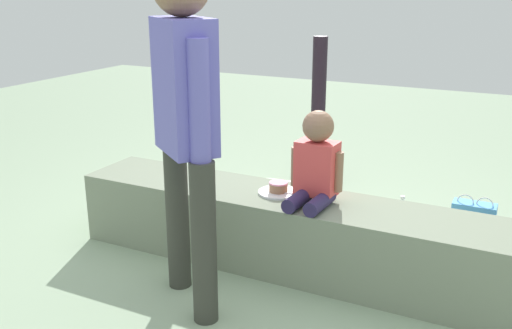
{
  "coord_description": "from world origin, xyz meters",
  "views": [
    {
      "loc": [
        1.18,
        -2.68,
        1.52
      ],
      "look_at": [
        -0.03,
        -0.27,
        0.66
      ],
      "focal_mm": 40.71,
      "sensor_mm": 36.0,
      "label": 1
    }
  ],
  "objects": [
    {
      "name": "cake_plate",
      "position": [
        -0.04,
        0.02,
        0.43
      ],
      "size": [
        0.22,
        0.22,
        0.07
      ],
      "color": "white",
      "rests_on": "concrete_ledge"
    },
    {
      "name": "cake_box_white",
      "position": [
        -0.44,
        0.9,
        0.05
      ],
      "size": [
        0.31,
        0.34,
        0.1
      ],
      "primitive_type": "cube",
      "rotation": [
        0.0,
        0.0,
        0.13
      ],
      "color": "white",
      "rests_on": "ground_plane"
    },
    {
      "name": "water_bottle_near_gift",
      "position": [
        0.14,
        0.65,
        0.08
      ],
      "size": [
        0.07,
        0.07,
        0.18
      ],
      "color": "silver",
      "rests_on": "ground_plane"
    },
    {
      "name": "adult_standing",
      "position": [
        -0.24,
        -0.55,
        0.97
      ],
      "size": [
        0.41,
        0.36,
        1.61
      ],
      "color": "#35362F",
      "rests_on": "ground_plane"
    },
    {
      "name": "party_cup_red",
      "position": [
        -0.49,
        0.57,
        0.06
      ],
      "size": [
        0.09,
        0.09,
        0.11
      ],
      "primitive_type": "cylinder",
      "color": "red",
      "rests_on": "ground_plane"
    },
    {
      "name": "gift_bag",
      "position": [
        0.9,
        0.77,
        0.13
      ],
      "size": [
        0.25,
        0.12,
        0.3
      ],
      "color": "#4C99E0",
      "rests_on": "ground_plane"
    },
    {
      "name": "concrete_ledge",
      "position": [
        0.0,
        0.0,
        0.21
      ],
      "size": [
        2.4,
        0.45,
        0.41
      ],
      "primitive_type": "cube",
      "color": "gray",
      "rests_on": "ground_plane"
    },
    {
      "name": "child_seated",
      "position": [
        0.18,
        -0.01,
        0.62
      ],
      "size": [
        0.28,
        0.32,
        0.48
      ],
      "color": "#2A214A",
      "rests_on": "concrete_ledge"
    },
    {
      "name": "water_bottle_far_side",
      "position": [
        0.47,
        0.81,
        0.1
      ],
      "size": [
        0.06,
        0.06,
        0.21
      ],
      "color": "silver",
      "rests_on": "ground_plane"
    },
    {
      "name": "railing_post",
      "position": [
        -0.35,
        1.44,
        0.42
      ],
      "size": [
        0.36,
        0.36,
        1.12
      ],
      "color": "black",
      "rests_on": "ground_plane"
    },
    {
      "name": "handbag_black_leather",
      "position": [
        1.04,
        0.42,
        0.12
      ],
      "size": [
        0.28,
        0.14,
        0.33
      ],
      "color": "black",
      "rests_on": "ground_plane"
    },
    {
      "name": "ground_plane",
      "position": [
        0.0,
        0.0,
        0.0
      ],
      "size": [
        12.0,
        12.0,
        0.0
      ],
      "primitive_type": "plane",
      "color": "#90A788"
    }
  ]
}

